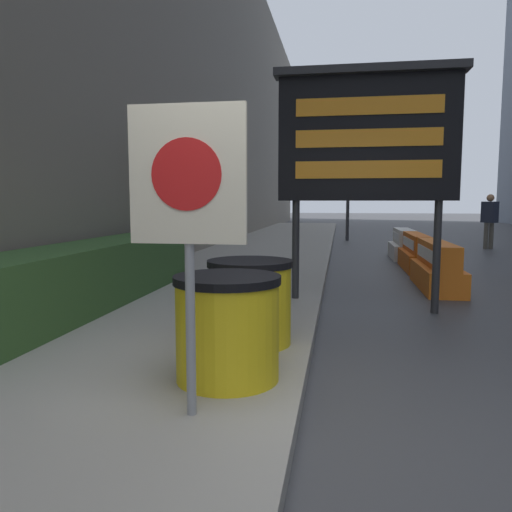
{
  "coord_description": "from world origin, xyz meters",
  "views": [
    {
      "loc": [
        0.24,
        -2.82,
        1.47
      ],
      "look_at": [
        -1.4,
        6.89,
        0.39
      ],
      "focal_mm": 35.0,
      "sensor_mm": 36.0,
      "label": 1
    }
  ],
  "objects_px": {
    "jersey_barrier_white": "(404,246)",
    "jersey_barrier_orange_near": "(437,268)",
    "traffic_cone_mid": "(410,247)",
    "traffic_light_near_curb": "(349,156)",
    "jersey_barrier_orange_far": "(416,254)",
    "traffic_cone_near": "(409,243)",
    "pedestrian_passerby": "(490,217)",
    "barrel_drum_middle": "(250,302)",
    "warning_sign": "(188,197)",
    "barrel_drum_foreground": "(227,327)",
    "message_board": "(367,137)"
  },
  "relations": [
    {
      "from": "traffic_cone_mid",
      "to": "traffic_light_near_curb",
      "type": "distance_m",
      "value": 6.31
    },
    {
      "from": "barrel_drum_middle",
      "to": "traffic_light_near_curb",
      "type": "height_order",
      "value": "traffic_light_near_curb"
    },
    {
      "from": "barrel_drum_middle",
      "to": "message_board",
      "type": "distance_m",
      "value": 3.09
    },
    {
      "from": "traffic_cone_near",
      "to": "warning_sign",
      "type": "bearing_deg",
      "value": -103.7
    },
    {
      "from": "jersey_barrier_white",
      "to": "warning_sign",
      "type": "bearing_deg",
      "value": -103.69
    },
    {
      "from": "barrel_drum_foreground",
      "to": "jersey_barrier_orange_near",
      "type": "bearing_deg",
      "value": 64.81
    },
    {
      "from": "jersey_barrier_orange_far",
      "to": "traffic_cone_mid",
      "type": "bearing_deg",
      "value": 85.08
    },
    {
      "from": "jersey_barrier_orange_far",
      "to": "traffic_cone_near",
      "type": "height_order",
      "value": "jersey_barrier_orange_far"
    },
    {
      "from": "barrel_drum_foreground",
      "to": "jersey_barrier_orange_far",
      "type": "distance_m",
      "value": 7.98
    },
    {
      "from": "barrel_drum_foreground",
      "to": "traffic_cone_mid",
      "type": "relative_size",
      "value": 1.43
    },
    {
      "from": "traffic_cone_near",
      "to": "barrel_drum_middle",
      "type": "bearing_deg",
      "value": -105.43
    },
    {
      "from": "message_board",
      "to": "jersey_barrier_orange_near",
      "type": "bearing_deg",
      "value": 56.58
    },
    {
      "from": "barrel_drum_foreground",
      "to": "traffic_cone_mid",
      "type": "height_order",
      "value": "barrel_drum_foreground"
    },
    {
      "from": "barrel_drum_middle",
      "to": "traffic_cone_mid",
      "type": "distance_m",
      "value": 9.45
    },
    {
      "from": "traffic_cone_mid",
      "to": "warning_sign",
      "type": "bearing_deg",
      "value": -104.34
    },
    {
      "from": "traffic_light_near_curb",
      "to": "pedestrian_passerby",
      "type": "xyz_separation_m",
      "value": [
        4.27,
        -2.6,
        -2.14
      ]
    },
    {
      "from": "traffic_cone_near",
      "to": "jersey_barrier_orange_near",
      "type": "bearing_deg",
      "value": -92.85
    },
    {
      "from": "jersey_barrier_orange_near",
      "to": "message_board",
      "type": "bearing_deg",
      "value": -123.42
    },
    {
      "from": "message_board",
      "to": "pedestrian_passerby",
      "type": "xyz_separation_m",
      "value": [
        4.21,
        9.61,
        -1.31
      ]
    },
    {
      "from": "barrel_drum_foreground",
      "to": "traffic_cone_near",
      "type": "height_order",
      "value": "barrel_drum_foreground"
    },
    {
      "from": "barrel_drum_foreground",
      "to": "traffic_light_near_curb",
      "type": "height_order",
      "value": "traffic_light_near_curb"
    },
    {
      "from": "pedestrian_passerby",
      "to": "traffic_cone_mid",
      "type": "bearing_deg",
      "value": -82.82
    },
    {
      "from": "warning_sign",
      "to": "traffic_cone_mid",
      "type": "relative_size",
      "value": 3.4
    },
    {
      "from": "jersey_barrier_orange_near",
      "to": "traffic_light_near_curb",
      "type": "relative_size",
      "value": 0.48
    },
    {
      "from": "jersey_barrier_white",
      "to": "jersey_barrier_orange_near",
      "type": "bearing_deg",
      "value": -90.0
    },
    {
      "from": "barrel_drum_middle",
      "to": "jersey_barrier_white",
      "type": "xyz_separation_m",
      "value": [
        2.44,
        8.74,
        -0.2
      ]
    },
    {
      "from": "barrel_drum_middle",
      "to": "jersey_barrier_orange_near",
      "type": "distance_m",
      "value": 4.88
    },
    {
      "from": "warning_sign",
      "to": "message_board",
      "type": "bearing_deg",
      "value": 72.46
    },
    {
      "from": "barrel_drum_middle",
      "to": "jersey_barrier_orange_far",
      "type": "bearing_deg",
      "value": 69.75
    },
    {
      "from": "jersey_barrier_white",
      "to": "traffic_cone_mid",
      "type": "height_order",
      "value": "jersey_barrier_white"
    },
    {
      "from": "barrel_drum_middle",
      "to": "warning_sign",
      "type": "distance_m",
      "value": 1.89
    },
    {
      "from": "message_board",
      "to": "traffic_light_near_curb",
      "type": "distance_m",
      "value": 12.24
    },
    {
      "from": "traffic_light_near_curb",
      "to": "warning_sign",
      "type": "bearing_deg",
      "value": -94.15
    },
    {
      "from": "warning_sign",
      "to": "traffic_cone_near",
      "type": "xyz_separation_m",
      "value": [
        2.81,
        11.51,
        -1.18
      ]
    },
    {
      "from": "traffic_cone_near",
      "to": "pedestrian_passerby",
      "type": "height_order",
      "value": "pedestrian_passerby"
    },
    {
      "from": "jersey_barrier_white",
      "to": "traffic_cone_near",
      "type": "relative_size",
      "value": 2.59
    },
    {
      "from": "traffic_cone_mid",
      "to": "traffic_light_near_curb",
      "type": "xyz_separation_m",
      "value": [
        -1.57,
        5.4,
        2.86
      ]
    },
    {
      "from": "message_board",
      "to": "traffic_cone_near",
      "type": "relative_size",
      "value": 4.87
    },
    {
      "from": "barrel_drum_middle",
      "to": "jersey_barrier_orange_near",
      "type": "relative_size",
      "value": 0.38
    },
    {
      "from": "jersey_barrier_orange_far",
      "to": "jersey_barrier_white",
      "type": "distance_m",
      "value": 2.11
    },
    {
      "from": "jersey_barrier_orange_far",
      "to": "jersey_barrier_white",
      "type": "bearing_deg",
      "value": 90.0
    },
    {
      "from": "barrel_drum_middle",
      "to": "pedestrian_passerby",
      "type": "xyz_separation_m",
      "value": [
        5.36,
        11.86,
        0.46
      ]
    },
    {
      "from": "traffic_cone_near",
      "to": "traffic_cone_mid",
      "type": "bearing_deg",
      "value": -95.06
    },
    {
      "from": "jersey_barrier_orange_near",
      "to": "traffic_cone_mid",
      "type": "bearing_deg",
      "value": 87.52
    },
    {
      "from": "pedestrian_passerby",
      "to": "message_board",
      "type": "bearing_deg",
      "value": -62.43
    },
    {
      "from": "jersey_barrier_white",
      "to": "message_board",
      "type": "bearing_deg",
      "value": -101.31
    },
    {
      "from": "message_board",
      "to": "jersey_barrier_orange_far",
      "type": "bearing_deg",
      "value": 73.48
    },
    {
      "from": "jersey_barrier_white",
      "to": "traffic_light_near_curb",
      "type": "height_order",
      "value": "traffic_light_near_curb"
    },
    {
      "from": "barrel_drum_foreground",
      "to": "traffic_light_near_curb",
      "type": "xyz_separation_m",
      "value": [
        1.08,
        15.43,
        2.6
      ]
    },
    {
      "from": "jersey_barrier_orange_far",
      "to": "traffic_light_near_curb",
      "type": "height_order",
      "value": "traffic_light_near_curb"
    }
  ]
}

